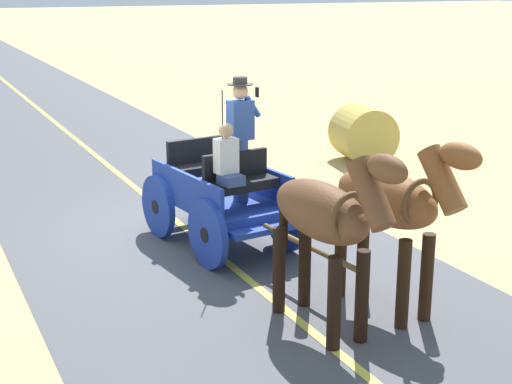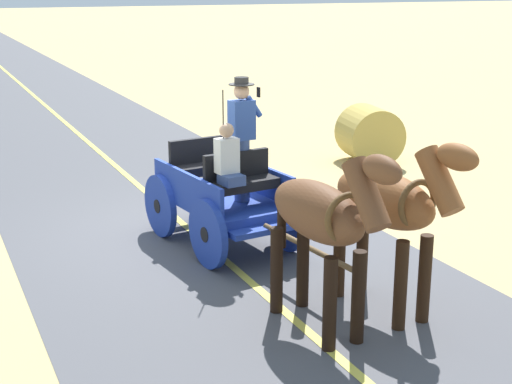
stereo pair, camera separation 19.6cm
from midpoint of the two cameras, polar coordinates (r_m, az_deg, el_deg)
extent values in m
plane|color=tan|center=(11.65, -4.31, -3.17)|extent=(200.00, 200.00, 0.00)
cube|color=#4C4C51|center=(11.65, -4.31, -3.15)|extent=(5.47, 160.00, 0.01)
cube|color=#DBCC4C|center=(11.65, -4.31, -3.13)|extent=(0.12, 160.00, 0.00)
cube|color=#1E3899|center=(11.02, -2.10, -0.65)|extent=(1.45, 2.33, 0.12)
cube|color=#1E3899|center=(11.23, 0.42, 1.15)|extent=(0.31, 2.08, 0.44)
cube|color=#1E3899|center=(10.69, -4.77, 0.34)|extent=(0.31, 2.08, 0.44)
cube|color=#1E3899|center=(10.06, 1.34, -2.88)|extent=(1.10, 0.37, 0.08)
cube|color=#1E3899|center=(12.09, -4.90, -0.08)|extent=(0.74, 0.28, 0.06)
cube|color=black|center=(10.42, -0.48, 0.55)|extent=(1.06, 0.48, 0.14)
cube|color=black|center=(10.51, -0.99, 1.93)|extent=(1.02, 0.20, 0.44)
cube|color=black|center=(11.34, -3.35, 1.80)|extent=(1.06, 0.48, 0.14)
cube|color=black|center=(11.44, -3.80, 3.05)|extent=(1.02, 0.20, 0.44)
cylinder|color=#1E3899|center=(10.78, 2.94, -2.04)|extent=(0.21, 0.97, 0.96)
cylinder|color=black|center=(10.78, 2.94, -2.04)|extent=(0.14, 0.22, 0.21)
cylinder|color=#1E3899|center=(10.14, -3.14, -3.23)|extent=(0.21, 0.97, 0.96)
cylinder|color=black|center=(10.14, -3.14, -3.23)|extent=(0.14, 0.22, 0.21)
cylinder|color=#1E3899|center=(12.02, -1.21, -0.12)|extent=(0.21, 0.97, 0.96)
cylinder|color=black|center=(12.02, -1.21, -0.12)|extent=(0.14, 0.22, 0.21)
cylinder|color=#1E3899|center=(11.45, -6.83, -1.06)|extent=(0.21, 0.97, 0.96)
cylinder|color=black|center=(11.45, -6.83, -1.06)|extent=(0.14, 0.22, 0.21)
cylinder|color=brown|center=(9.28, 4.63, -4.24)|extent=(0.31, 1.99, 0.07)
cylinder|color=black|center=(10.10, -1.95, 4.14)|extent=(0.02, 0.02, 1.30)
cylinder|color=#384C7F|center=(10.68, -0.55, 1.66)|extent=(0.22, 0.22, 0.90)
cube|color=#2D4C99|center=(10.53, -0.56, 5.52)|extent=(0.36, 0.26, 0.56)
sphere|color=tan|center=(10.46, -0.57, 7.67)|extent=(0.22, 0.22, 0.22)
cylinder|color=black|center=(10.45, -0.57, 8.21)|extent=(0.36, 0.36, 0.01)
cylinder|color=black|center=(10.44, -0.57, 8.49)|extent=(0.20, 0.20, 0.10)
cylinder|color=#2D4C99|center=(10.56, 0.39, 6.54)|extent=(0.27, 0.11, 0.32)
cube|color=black|center=(10.54, 0.73, 7.62)|extent=(0.03, 0.07, 0.14)
cube|color=#384C7F|center=(10.16, -1.34, 0.96)|extent=(0.32, 0.35, 0.14)
cube|color=silver|center=(10.18, -1.69, 2.79)|extent=(0.32, 0.23, 0.48)
sphere|color=tan|center=(10.11, -1.71, 4.73)|extent=(0.20, 0.20, 0.20)
ellipsoid|color=brown|center=(8.74, 10.34, -0.49)|extent=(0.76, 1.62, 0.64)
cylinder|color=black|center=(8.77, 13.35, -6.46)|extent=(0.15, 0.15, 1.05)
cylinder|color=black|center=(8.53, 11.62, -7.01)|extent=(0.15, 0.15, 1.05)
cylinder|color=black|center=(9.51, 8.69, -4.43)|extent=(0.15, 0.15, 1.05)
cylinder|color=black|center=(9.28, 6.98, -4.86)|extent=(0.15, 0.15, 1.05)
cylinder|color=brown|center=(8.06, 14.49, 0.81)|extent=(0.34, 0.68, 0.73)
ellipsoid|color=brown|center=(7.85, 15.80, 2.59)|extent=(0.29, 0.56, 0.28)
cube|color=black|center=(8.06, 14.41, 1.09)|extent=(0.12, 0.51, 0.56)
cylinder|color=black|center=(9.36, 7.20, -1.18)|extent=(0.11, 0.11, 0.70)
torus|color=brown|center=(8.34, 12.87, -0.85)|extent=(0.55, 0.14, 0.55)
ellipsoid|color=brown|center=(8.16, 5.38, -1.47)|extent=(0.68, 1.60, 0.64)
cylinder|color=black|center=(8.15, 8.49, -7.96)|extent=(0.15, 0.15, 1.05)
cylinder|color=black|center=(7.95, 6.39, -8.52)|extent=(0.15, 0.15, 1.05)
cylinder|color=black|center=(8.97, 4.22, -5.55)|extent=(0.15, 0.15, 1.05)
cylinder|color=black|center=(8.78, 2.22, -5.99)|extent=(0.15, 0.15, 1.05)
cylinder|color=brown|center=(7.40, 9.16, -0.20)|extent=(0.31, 0.67, 0.73)
ellipsoid|color=brown|center=(7.16, 10.35, 1.70)|extent=(0.26, 0.56, 0.28)
cube|color=black|center=(7.41, 9.08, 0.10)|extent=(0.10, 0.51, 0.56)
cylinder|color=black|center=(8.84, 2.61, -2.10)|extent=(0.11, 0.11, 0.70)
torus|color=brown|center=(7.72, 7.69, -1.95)|extent=(0.55, 0.11, 0.55)
cylinder|color=gold|center=(16.23, 9.00, 4.34)|extent=(1.38, 1.30, 1.20)
camera|label=1|loc=(0.10, -89.43, 0.16)|focal=52.45mm
camera|label=2|loc=(0.10, 90.57, -0.16)|focal=52.45mm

